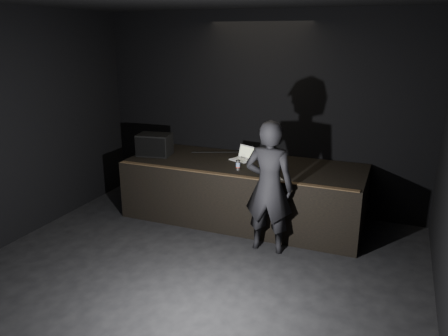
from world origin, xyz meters
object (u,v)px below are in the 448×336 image
(stage_monitor, at_px, (154,145))
(laptop, at_px, (243,156))
(stage_riser, at_px, (244,191))
(beer_can, at_px, (238,165))
(person, at_px, (269,187))

(stage_monitor, xyz_separation_m, laptop, (1.58, 0.31, -0.13))
(stage_riser, relative_size, beer_can, 24.33)
(person, bearing_deg, beer_can, -39.47)
(beer_can, bearing_deg, stage_monitor, 170.77)
(stage_monitor, xyz_separation_m, beer_can, (1.70, -0.28, -0.11))
(stage_riser, bearing_deg, laptop, 113.52)
(stage_riser, xyz_separation_m, laptop, (-0.09, 0.20, 0.56))
(laptop, bearing_deg, stage_monitor, -145.05)
(beer_can, bearing_deg, laptop, 101.65)
(stage_riser, height_order, person, person)
(beer_can, relative_size, person, 0.08)
(stage_riser, xyz_separation_m, stage_monitor, (-1.67, -0.11, 0.69))
(stage_monitor, distance_m, person, 2.54)
(stage_monitor, relative_size, laptop, 1.46)
(laptop, relative_size, beer_can, 2.64)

